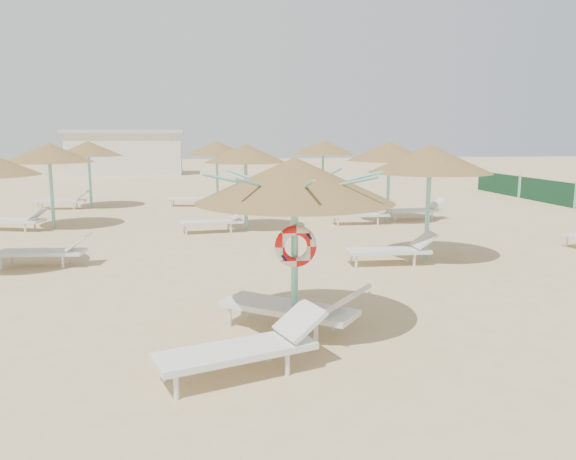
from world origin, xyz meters
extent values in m
plane|color=tan|center=(0.00, 0.00, 0.00)|extent=(120.00, 120.00, 0.00)
cylinder|color=#75CBBD|center=(0.34, -0.05, 1.11)|extent=(0.11, 0.11, 2.21)
cone|color=olive|center=(0.34, -0.05, 2.31)|extent=(2.95, 2.95, 0.66)
cylinder|color=#75CBBD|center=(0.34, -0.05, 2.06)|extent=(0.20, 0.20, 0.12)
cylinder|color=#75CBBD|center=(1.02, -0.05, 2.26)|extent=(1.33, 0.04, 0.34)
cylinder|color=#75CBBD|center=(0.82, 0.43, 2.26)|extent=(0.97, 0.97, 0.34)
cylinder|color=#75CBBD|center=(0.34, 0.63, 2.26)|extent=(0.04, 1.33, 0.34)
cylinder|color=#75CBBD|center=(-0.14, 0.43, 2.26)|extent=(0.97, 0.97, 0.34)
cylinder|color=#75CBBD|center=(-0.34, -0.05, 2.26)|extent=(1.33, 0.04, 0.34)
cylinder|color=#75CBBD|center=(-0.14, -0.53, 2.26)|extent=(0.97, 0.97, 0.34)
cylinder|color=#75CBBD|center=(0.34, -0.73, 2.26)|extent=(0.04, 1.33, 0.34)
cylinder|color=#75CBBD|center=(0.82, -0.53, 2.26)|extent=(0.97, 0.97, 0.34)
torus|color=red|center=(0.34, -0.15, 1.34)|extent=(0.64, 0.15, 0.64)
cylinder|color=silver|center=(-1.38, -2.07, 0.15)|extent=(0.06, 0.06, 0.29)
cylinder|color=silver|center=(-1.54, -1.57, 0.15)|extent=(0.06, 0.06, 0.29)
cylinder|color=silver|center=(-0.04, -1.64, 0.15)|extent=(0.06, 0.06, 0.29)
cylinder|color=silver|center=(-0.20, -1.14, 0.15)|extent=(0.06, 0.06, 0.29)
cube|color=silver|center=(-0.66, -1.56, 0.34)|extent=(2.09, 1.22, 0.08)
cube|color=silver|center=(0.18, -1.29, 0.59)|extent=(0.68, 0.75, 0.38)
cylinder|color=silver|center=(-0.63, 0.30, 0.16)|extent=(0.07, 0.07, 0.31)
cylinder|color=silver|center=(-0.28, 0.74, 0.16)|extent=(0.07, 0.07, 0.31)
cylinder|color=silver|center=(0.55, -0.63, 0.16)|extent=(0.07, 0.07, 0.31)
cylinder|color=silver|center=(0.90, -0.19, 0.16)|extent=(0.07, 0.07, 0.31)
cube|color=silver|center=(0.24, -0.03, 0.36)|extent=(2.09, 1.86, 0.09)
cube|color=silver|center=(0.99, -0.62, 0.62)|extent=(0.84, 0.86, 0.41)
cylinder|color=silver|center=(-5.41, 4.92, 0.14)|extent=(0.06, 0.06, 0.28)
cylinder|color=silver|center=(-5.35, 5.42, 0.14)|extent=(0.06, 0.06, 0.28)
cylinder|color=silver|center=(-4.07, 4.76, 0.14)|extent=(0.06, 0.06, 0.28)
cylinder|color=silver|center=(-4.01, 5.26, 0.14)|extent=(0.06, 0.06, 0.28)
cube|color=silver|center=(-4.58, 5.08, 0.32)|extent=(1.96, 0.84, 0.08)
cube|color=silver|center=(-3.74, 4.98, 0.56)|extent=(0.55, 0.65, 0.36)
cylinder|color=#75CBBD|center=(-5.60, 10.66, 1.15)|extent=(0.11, 0.11, 2.30)
cone|color=olive|center=(-5.60, 10.66, 2.39)|extent=(2.72, 2.72, 0.61)
cylinder|color=#75CBBD|center=(-5.60, 10.66, 2.15)|extent=(0.20, 0.20, 0.12)
cylinder|color=silver|center=(-6.26, 9.85, 0.14)|extent=(0.06, 0.06, 0.28)
cylinder|color=silver|center=(-6.10, 10.33, 0.14)|extent=(0.06, 0.06, 0.28)
cube|color=silver|center=(-6.70, 10.26, 0.32)|extent=(2.00, 1.17, 0.08)
cube|color=silver|center=(-5.89, 10.00, 0.56)|extent=(0.65, 0.72, 0.36)
cylinder|color=#75CBBD|center=(-5.29, 15.69, 1.15)|extent=(0.11, 0.11, 2.30)
cone|color=olive|center=(-5.29, 15.69, 2.39)|extent=(2.67, 2.67, 0.60)
cylinder|color=#75CBBD|center=(-5.29, 15.69, 2.15)|extent=(0.20, 0.20, 0.12)
cylinder|color=silver|center=(-7.20, 15.08, 0.14)|extent=(0.06, 0.06, 0.28)
cylinder|color=silver|center=(-7.18, 15.58, 0.14)|extent=(0.06, 0.06, 0.28)
cylinder|color=silver|center=(-5.85, 15.02, 0.14)|extent=(0.06, 0.06, 0.28)
cylinder|color=silver|center=(-5.83, 15.52, 0.14)|extent=(0.06, 0.06, 0.28)
cube|color=silver|center=(-6.39, 15.29, 0.32)|extent=(1.93, 0.71, 0.08)
cube|color=silver|center=(-5.54, 15.25, 0.56)|extent=(0.51, 0.62, 0.36)
cylinder|color=#75CBBD|center=(0.47, 9.29, 1.15)|extent=(0.11, 0.11, 2.30)
cone|color=olive|center=(0.47, 9.29, 2.39)|extent=(2.54, 2.54, 0.57)
cylinder|color=#75CBBD|center=(0.47, 9.29, 2.15)|extent=(0.20, 0.20, 0.12)
cylinder|color=silver|center=(-1.39, 8.55, 0.14)|extent=(0.06, 0.06, 0.28)
cylinder|color=silver|center=(-1.45, 9.05, 0.14)|extent=(0.06, 0.06, 0.28)
cylinder|color=silver|center=(-0.05, 8.71, 0.14)|extent=(0.06, 0.06, 0.28)
cylinder|color=silver|center=(-0.11, 9.20, 0.14)|extent=(0.06, 0.06, 0.28)
cube|color=silver|center=(-0.63, 8.89, 0.32)|extent=(1.96, 0.84, 0.08)
cube|color=silver|center=(0.22, 8.99, 0.56)|extent=(0.55, 0.65, 0.36)
cylinder|color=#75CBBD|center=(-0.15, 15.76, 1.15)|extent=(0.11, 0.11, 2.30)
cone|color=olive|center=(-0.15, 15.76, 2.39)|extent=(2.60, 2.60, 0.58)
cylinder|color=#75CBBD|center=(-0.15, 15.76, 2.15)|extent=(0.20, 0.20, 0.12)
cylinder|color=silver|center=(-2.08, 15.27, 0.14)|extent=(0.06, 0.06, 0.28)
cylinder|color=silver|center=(-1.99, 15.76, 0.14)|extent=(0.06, 0.06, 0.28)
cylinder|color=silver|center=(-0.75, 15.01, 0.14)|extent=(0.06, 0.06, 0.28)
cylinder|color=silver|center=(-0.66, 15.50, 0.14)|extent=(0.06, 0.06, 0.28)
cube|color=silver|center=(-1.25, 15.36, 0.32)|extent=(1.98, 0.96, 0.08)
cube|color=silver|center=(-0.41, 15.20, 0.56)|extent=(0.59, 0.68, 0.36)
cylinder|color=#75CBBD|center=(4.34, 4.32, 1.15)|extent=(0.11, 0.11, 2.30)
cone|color=olive|center=(4.34, 4.32, 2.40)|extent=(2.88, 2.88, 0.65)
cylinder|color=#75CBBD|center=(4.34, 4.32, 2.15)|extent=(0.20, 0.20, 0.12)
cylinder|color=silver|center=(2.43, 3.72, 0.14)|extent=(0.06, 0.06, 0.28)
cylinder|color=silver|center=(2.45, 4.22, 0.14)|extent=(0.06, 0.06, 0.28)
cylinder|color=silver|center=(3.77, 3.65, 0.14)|extent=(0.06, 0.06, 0.28)
cylinder|color=silver|center=(3.80, 4.15, 0.14)|extent=(0.06, 0.06, 0.28)
cube|color=silver|center=(3.24, 3.92, 0.32)|extent=(1.93, 0.72, 0.08)
cube|color=silver|center=(4.09, 3.88, 0.56)|extent=(0.52, 0.62, 0.36)
cylinder|color=#75CBBD|center=(5.39, 10.06, 1.15)|extent=(0.11, 0.11, 2.30)
cone|color=olive|center=(5.39, 10.06, 2.40)|extent=(2.84, 2.84, 0.64)
cylinder|color=#75CBBD|center=(5.39, 10.06, 2.15)|extent=(0.20, 0.20, 0.12)
cylinder|color=silver|center=(3.49, 9.43, 0.14)|extent=(0.06, 0.06, 0.28)
cylinder|color=silver|center=(3.50, 9.93, 0.14)|extent=(0.06, 0.06, 0.28)
cylinder|color=silver|center=(4.83, 9.40, 0.14)|extent=(0.06, 0.06, 0.28)
cylinder|color=silver|center=(4.85, 9.90, 0.14)|extent=(0.06, 0.06, 0.28)
cube|color=silver|center=(4.29, 9.66, 0.32)|extent=(1.92, 0.67, 0.08)
cube|color=silver|center=(5.14, 9.64, 0.56)|extent=(0.50, 0.61, 0.36)
cylinder|color=silver|center=(5.70, 10.09, 0.14)|extent=(0.06, 0.06, 0.28)
cylinder|color=silver|center=(5.69, 10.59, 0.14)|extent=(0.06, 0.06, 0.28)
cylinder|color=silver|center=(7.05, 10.13, 0.14)|extent=(0.06, 0.06, 0.28)
cylinder|color=silver|center=(7.03, 10.63, 0.14)|extent=(0.06, 0.06, 0.28)
cube|color=silver|center=(6.49, 10.36, 0.32)|extent=(1.92, 0.67, 0.08)
cube|color=silver|center=(7.34, 10.39, 0.56)|extent=(0.50, 0.61, 0.36)
cylinder|color=#75CBBD|center=(4.48, 15.99, 1.15)|extent=(0.11, 0.11, 2.30)
cone|color=olive|center=(4.48, 15.99, 2.39)|extent=(2.73, 2.73, 0.62)
cylinder|color=#75CBBD|center=(4.48, 15.99, 2.15)|extent=(0.20, 0.20, 0.12)
cylinder|color=silver|center=(2.67, 15.15, 0.14)|extent=(0.06, 0.06, 0.28)
cylinder|color=silver|center=(2.55, 15.63, 0.14)|extent=(0.06, 0.06, 0.28)
cylinder|color=silver|center=(3.98, 15.49, 0.14)|extent=(0.06, 0.06, 0.28)
cylinder|color=silver|center=(3.85, 15.97, 0.14)|extent=(0.06, 0.06, 0.28)
cube|color=silver|center=(3.38, 15.59, 0.32)|extent=(1.99, 1.08, 0.08)
cube|color=silver|center=(4.21, 15.80, 0.56)|extent=(0.62, 0.70, 0.36)
cylinder|color=silver|center=(4.75, 16.25, 0.14)|extent=(0.06, 0.06, 0.28)
cylinder|color=silver|center=(4.87, 16.73, 0.14)|extent=(0.06, 0.06, 0.28)
cylinder|color=silver|center=(6.05, 15.91, 0.14)|extent=(0.06, 0.06, 0.28)
cylinder|color=silver|center=(6.18, 16.40, 0.14)|extent=(0.06, 0.06, 0.28)
cube|color=silver|center=(5.58, 16.29, 0.32)|extent=(1.99, 1.08, 0.08)
cube|color=silver|center=(6.41, 16.08, 0.56)|extent=(0.62, 0.70, 0.36)
cylinder|color=silver|center=(8.67, 5.14, 0.14)|extent=(0.06, 0.06, 0.28)
cube|color=silver|center=(-6.00, 35.00, 1.50)|extent=(8.00, 4.00, 3.00)
cube|color=beige|center=(-6.00, 35.00, 3.12)|extent=(8.40, 4.40, 0.25)
cube|color=#1A4F27|center=(14.00, 14.00, 0.50)|extent=(0.08, 3.80, 1.00)
cylinder|color=#75CBBD|center=(14.00, 12.10, 0.55)|extent=(0.08, 0.08, 1.10)
cube|color=#1A4F27|center=(14.00, 18.00, 0.50)|extent=(0.08, 3.80, 1.00)
cylinder|color=#75CBBD|center=(14.00, 16.10, 0.55)|extent=(0.08, 0.08, 1.10)
camera|label=1|loc=(-1.12, -8.14, 2.98)|focal=35.00mm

